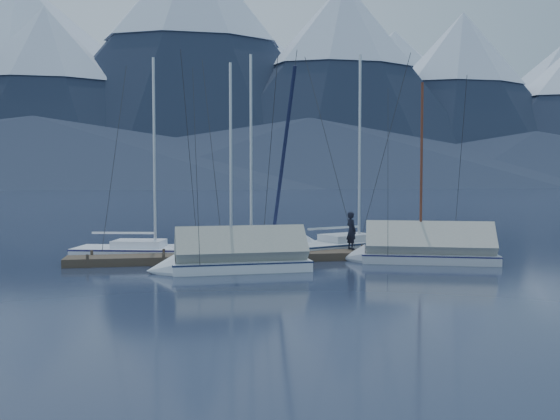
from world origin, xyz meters
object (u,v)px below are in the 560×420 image
(sailboat_open_left, at_px, (167,254))
(person, at_px, (351,231))
(sailboat_covered_near, at_px, (417,252))
(sailboat_open_right, at_px, (367,246))
(sailboat_covered_far, at_px, (228,260))
(sailboat_open_mid, at_px, (262,250))

(sailboat_open_left, bearing_deg, person, -8.86)
(sailboat_open_left, height_order, sailboat_covered_near, sailboat_open_left)
(sailboat_covered_near, bearing_deg, sailboat_open_left, 162.16)
(sailboat_open_left, xyz_separation_m, sailboat_open_right, (9.91, 1.23, 0.01))
(sailboat_open_right, xyz_separation_m, sailboat_covered_near, (0.63, -4.62, 0.24))
(sailboat_covered_near, xyz_separation_m, sailboat_covered_far, (-8.21, -1.01, 0.01))
(sailboat_open_left, relative_size, person, 5.72)
(person, bearing_deg, sailboat_open_mid, 48.47)
(sailboat_open_mid, height_order, sailboat_open_right, sailboat_open_right)
(sailboat_covered_far, bearing_deg, sailboat_open_mid, 67.07)
(sailboat_open_mid, xyz_separation_m, sailboat_open_right, (5.45, 0.60, 0.01))
(sailboat_open_right, height_order, sailboat_covered_far, sailboat_open_right)
(sailboat_covered_near, relative_size, person, 4.92)
(sailboat_open_left, distance_m, person, 8.43)
(sailboat_open_right, relative_size, sailboat_covered_near, 1.25)
(sailboat_open_mid, relative_size, sailboat_open_right, 0.97)
(sailboat_open_left, bearing_deg, sailboat_open_right, 7.09)
(sailboat_open_right, bearing_deg, sailboat_open_left, -172.91)
(person, bearing_deg, sailboat_covered_far, 102.95)
(sailboat_open_mid, xyz_separation_m, sailboat_covered_far, (-2.13, -5.03, 0.25))
(sailboat_open_mid, bearing_deg, person, -26.79)
(sailboat_open_left, relative_size, sailboat_open_right, 0.93)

